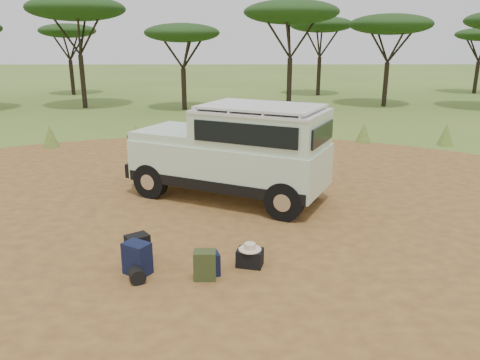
{
  "coord_description": "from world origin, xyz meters",
  "views": [
    {
      "loc": [
        0.94,
        -9.02,
        3.9
      ],
      "look_at": [
        1.04,
        0.62,
        1.0
      ],
      "focal_mm": 35.0,
      "sensor_mm": 36.0,
      "label": 1
    }
  ],
  "objects_px": {
    "hard_case": "(250,258)",
    "backpack_navy": "(137,259)",
    "backpack_black": "(138,249)",
    "backpack_olive": "(205,265)",
    "safari_vehicle": "(235,154)",
    "duffel_navy": "(209,264)"
  },
  "relations": [
    {
      "from": "hard_case",
      "to": "backpack_navy",
      "type": "bearing_deg",
      "value": -157.67
    },
    {
      "from": "hard_case",
      "to": "backpack_black",
      "type": "bearing_deg",
      "value": -169.9
    },
    {
      "from": "backpack_navy",
      "to": "backpack_olive",
      "type": "xyz_separation_m",
      "value": [
        1.18,
        -0.2,
        -0.03
      ]
    },
    {
      "from": "safari_vehicle",
      "to": "duffel_navy",
      "type": "height_order",
      "value": "safari_vehicle"
    },
    {
      "from": "backpack_black",
      "to": "duffel_navy",
      "type": "distance_m",
      "value": 1.4
    },
    {
      "from": "safari_vehicle",
      "to": "hard_case",
      "type": "bearing_deg",
      "value": -59.82
    },
    {
      "from": "backpack_black",
      "to": "backpack_olive",
      "type": "height_order",
      "value": "backpack_black"
    },
    {
      "from": "safari_vehicle",
      "to": "backpack_black",
      "type": "height_order",
      "value": "safari_vehicle"
    },
    {
      "from": "backpack_olive",
      "to": "backpack_navy",
      "type": "bearing_deg",
      "value": 170.19
    },
    {
      "from": "backpack_navy",
      "to": "safari_vehicle",
      "type": "bearing_deg",
      "value": 99.2
    },
    {
      "from": "safari_vehicle",
      "to": "backpack_black",
      "type": "distance_m",
      "value": 4.09
    },
    {
      "from": "backpack_olive",
      "to": "hard_case",
      "type": "relative_size",
      "value": 1.14
    },
    {
      "from": "safari_vehicle",
      "to": "backpack_olive",
      "type": "height_order",
      "value": "safari_vehicle"
    },
    {
      "from": "duffel_navy",
      "to": "hard_case",
      "type": "bearing_deg",
      "value": 8.49
    },
    {
      "from": "backpack_black",
      "to": "backpack_olive",
      "type": "distance_m",
      "value": 1.4
    },
    {
      "from": "safari_vehicle",
      "to": "backpack_black",
      "type": "xyz_separation_m",
      "value": [
        -1.76,
        -3.58,
        -0.9
      ]
    },
    {
      "from": "backpack_olive",
      "to": "duffel_navy",
      "type": "xyz_separation_m",
      "value": [
        0.06,
        0.14,
        -0.06
      ]
    },
    {
      "from": "backpack_black",
      "to": "duffel_navy",
      "type": "xyz_separation_m",
      "value": [
        1.31,
        -0.48,
        -0.07
      ]
    },
    {
      "from": "backpack_navy",
      "to": "duffel_navy",
      "type": "xyz_separation_m",
      "value": [
        1.23,
        -0.06,
        -0.09
      ]
    },
    {
      "from": "backpack_black",
      "to": "hard_case",
      "type": "distance_m",
      "value": 2.03
    },
    {
      "from": "duffel_navy",
      "to": "backpack_black",
      "type": "bearing_deg",
      "value": 143.65
    },
    {
      "from": "backpack_black",
      "to": "backpack_navy",
      "type": "height_order",
      "value": "backpack_navy"
    }
  ]
}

